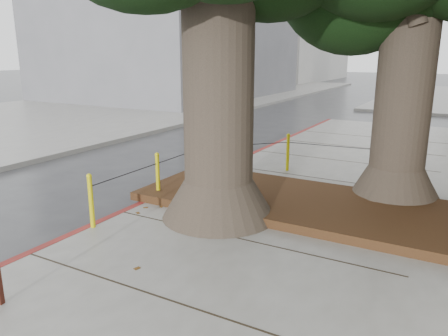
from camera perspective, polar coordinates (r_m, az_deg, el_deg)
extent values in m
plane|color=#28282B|center=(5.89, -11.84, -16.32)|extent=(140.00, 140.00, 0.00)
cube|color=slate|center=(22.38, -22.27, 6.16)|extent=(14.00, 60.00, 0.15)
cube|color=maroon|center=(8.76, -11.04, -5.07)|extent=(0.14, 26.00, 0.16)
cube|color=black|center=(8.50, 10.49, -4.58)|extent=(6.40, 2.60, 0.16)
cube|color=slate|center=(31.78, -6.54, 20.10)|extent=(12.00, 16.00, 12.00)
cube|color=silver|center=(53.02, 7.10, 19.55)|extent=(12.00, 18.00, 15.00)
cone|color=#4C3F33|center=(7.84, -0.68, -3.90)|extent=(2.04, 2.04, 0.70)
cylinder|color=#4C3F33|center=(7.44, -0.73, 11.08)|extent=(1.20, 1.20, 4.22)
cone|color=#4C3F33|center=(9.33, 21.38, -1.86)|extent=(1.77, 1.77, 0.70)
cylinder|color=#4C3F33|center=(9.01, 22.47, 9.30)|extent=(1.04, 1.04, 3.84)
cylinder|color=#D8CC0C|center=(7.64, -16.96, -4.27)|extent=(0.08, 0.08, 0.90)
sphere|color=#D8CC0C|center=(7.51, -17.22, -1.02)|extent=(0.09, 0.09, 0.09)
cylinder|color=#D8CC0C|center=(8.91, -8.64, -1.08)|extent=(0.08, 0.08, 0.90)
sphere|color=#D8CC0C|center=(8.80, -8.75, 1.74)|extent=(0.09, 0.09, 0.09)
cylinder|color=#D8CC0C|center=(10.33, -2.51, 1.29)|extent=(0.08, 0.08, 0.90)
sphere|color=#D8CC0C|center=(10.24, -2.54, 3.74)|extent=(0.09, 0.09, 0.09)
cylinder|color=#D8CC0C|center=(10.99, 8.33, 1.97)|extent=(0.08, 0.08, 0.90)
sphere|color=#D8CC0C|center=(10.90, 8.42, 4.27)|extent=(0.09, 0.09, 0.09)
cylinder|color=#D8CC0C|center=(10.62, 19.84, 0.78)|extent=(0.08, 0.08, 0.90)
sphere|color=#D8CC0C|center=(10.53, 20.05, 3.16)|extent=(0.09, 0.09, 0.09)
cylinder|color=black|center=(8.18, -12.58, -0.75)|extent=(0.02, 1.80, 0.02)
cylinder|color=black|center=(9.54, -5.39, 1.76)|extent=(0.02, 1.80, 0.02)
cylinder|color=black|center=(10.56, 3.10, 3.07)|extent=(1.51, 1.51, 0.02)
cylinder|color=black|center=(10.70, 14.07, 2.80)|extent=(2.20, 0.22, 0.02)
imported|color=black|center=(27.10, -6.90, 9.51)|extent=(2.05, 4.06, 1.13)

